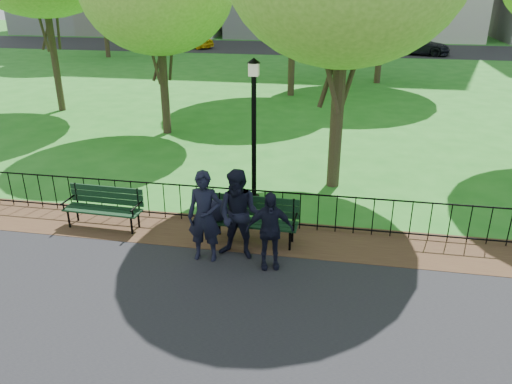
% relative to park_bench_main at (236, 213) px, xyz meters
% --- Properties ---
extents(ground, '(120.00, 120.00, 0.00)m').
position_rel_park_bench_main_xyz_m(ground, '(-0.12, -1.21, -0.68)').
color(ground, '#1E661B').
extents(dirt_strip, '(60.00, 1.60, 0.01)m').
position_rel_park_bench_main_xyz_m(dirt_strip, '(-0.12, 0.29, -0.66)').
color(dirt_strip, '#341F15').
rests_on(dirt_strip, ground).
extents(far_street, '(70.00, 9.00, 0.01)m').
position_rel_park_bench_main_xyz_m(far_street, '(-0.12, 33.79, -0.67)').
color(far_street, black).
rests_on(far_street, ground).
extents(iron_fence, '(24.06, 0.06, 1.00)m').
position_rel_park_bench_main_xyz_m(iron_fence, '(-0.12, 0.79, -0.18)').
color(iron_fence, black).
rests_on(iron_fence, ground).
extents(park_bench_main, '(1.94, 0.63, 1.06)m').
position_rel_park_bench_main_xyz_m(park_bench_main, '(0.00, 0.00, 0.00)').
color(park_bench_main, black).
rests_on(park_bench_main, ground).
extents(park_bench_left_a, '(1.80, 0.62, 1.01)m').
position_rel_park_bench_main_xyz_m(park_bench_left_a, '(-3.10, 0.16, -0.10)').
color(park_bench_left_a, black).
rests_on(park_bench_left_a, ground).
extents(lamppost, '(0.32, 0.32, 3.59)m').
position_rel_park_bench_main_xyz_m(lamppost, '(-0.03, 2.16, 1.28)').
color(lamppost, black).
rests_on(lamppost, ground).
extents(person_left, '(0.70, 0.47, 1.87)m').
position_rel_park_bench_main_xyz_m(person_left, '(-0.44, -0.84, 0.27)').
color(person_left, black).
rests_on(person_left, asphalt_path).
extents(person_mid, '(0.97, 0.61, 1.87)m').
position_rel_park_bench_main_xyz_m(person_mid, '(0.21, -0.65, 0.27)').
color(person_mid, black).
rests_on(person_mid, asphalt_path).
extents(person_right, '(0.99, 0.60, 1.58)m').
position_rel_park_bench_main_xyz_m(person_right, '(0.86, -0.92, 0.13)').
color(person_right, black).
rests_on(person_right, asphalt_path).
extents(taxi, '(4.33, 3.08, 1.37)m').
position_rel_park_bench_main_xyz_m(taxi, '(-11.06, 32.31, 0.02)').
color(taxi, yellow).
rests_on(taxi, far_street).
extents(sedan_silver, '(4.72, 2.34, 1.49)m').
position_rel_park_bench_main_xyz_m(sedan_silver, '(1.18, 33.84, 0.08)').
color(sedan_silver, '#9D9FA4').
rests_on(sedan_silver, far_street).
extents(sedan_dark, '(5.31, 3.23, 1.44)m').
position_rel_park_bench_main_xyz_m(sedan_dark, '(7.01, 31.47, 0.06)').
color(sedan_dark, black).
rests_on(sedan_dark, far_street).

